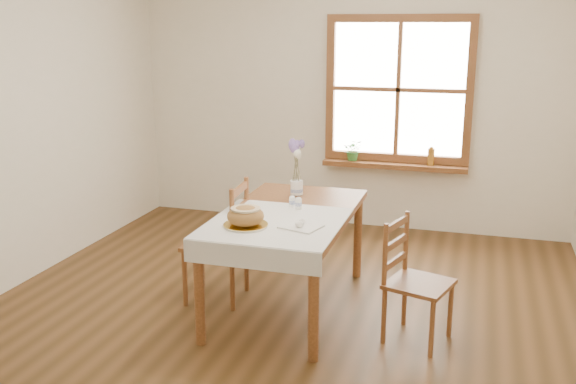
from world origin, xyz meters
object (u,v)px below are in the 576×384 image
(chair_right, at_px, (419,282))
(flower_vase, at_px, (297,189))
(dining_table, at_px, (288,223))
(chair_left, at_px, (216,241))
(bread_plate, at_px, (246,225))

(chair_right, bearing_deg, flower_vase, 72.36)
(dining_table, height_order, flower_vase, flower_vase)
(dining_table, bearing_deg, chair_right, -15.02)
(chair_left, bearing_deg, bread_plate, 39.59)
(dining_table, bearing_deg, flower_vase, 98.30)
(chair_right, xyz_separation_m, bread_plate, (-1.16, -0.18, 0.35))
(chair_left, height_order, chair_right, chair_left)
(chair_left, distance_m, bread_plate, 0.67)
(dining_table, height_order, chair_right, chair_right)
(dining_table, relative_size, bread_plate, 5.45)
(dining_table, relative_size, chair_right, 1.90)
(dining_table, xyz_separation_m, flower_vase, (-0.07, 0.47, 0.14))
(dining_table, distance_m, flower_vase, 0.49)
(chair_left, relative_size, flower_vase, 8.40)
(chair_left, xyz_separation_m, bread_plate, (0.41, -0.43, 0.30))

